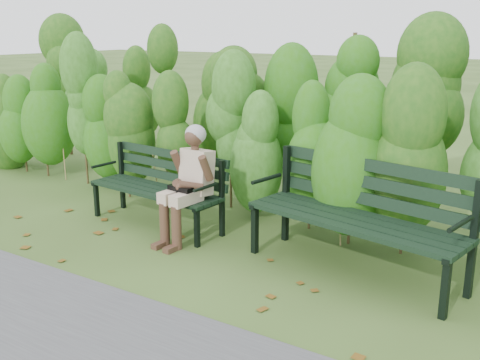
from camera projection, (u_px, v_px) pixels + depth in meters
The scene contains 6 objects.
ground at pixel (221, 263), 5.39m from camera, with size 80.00×80.00×0.00m, color #344B1C.
hedge_band at pixel (309, 110), 6.58m from camera, with size 11.04×1.67×2.42m.
leaf_litter at pixel (195, 256), 5.55m from camera, with size 5.71×2.14×0.01m.
bench_left at pixel (161, 182), 6.36m from camera, with size 1.73×0.71×0.84m.
bench_right at pixel (361, 208), 5.10m from camera, with size 2.13×1.03×1.02m.
seated_woman at pixel (189, 177), 5.83m from camera, with size 0.50×0.73×1.22m.
Camera 1 is at (2.83, -4.12, 2.19)m, focal length 42.00 mm.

